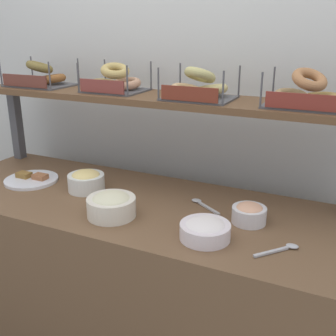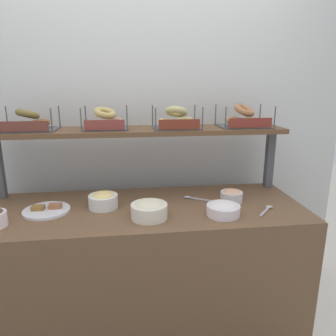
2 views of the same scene
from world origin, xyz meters
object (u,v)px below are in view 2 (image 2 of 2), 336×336
(serving_spoon_by_edge, at_px, (267,209))
(bagel_basket_everything, at_px, (244,120))
(bowl_potato_salad, at_px, (149,209))
(bowl_lox_spread, at_px, (231,195))
(bagel_basket_plain, at_px, (176,121))
(serving_plate_white, at_px, (47,210))
(serving_spoon_near_plate, at_px, (193,198))
(bagel_basket_sesame, at_px, (105,121))
(bagel_basket_cinnamon_raisin, at_px, (28,123))
(bowl_egg_salad, at_px, (103,200))
(bowl_cream_cheese, at_px, (223,209))

(serving_spoon_by_edge, xyz_separation_m, bagel_basket_everything, (-0.02, 0.40, 0.47))
(bowl_potato_salad, relative_size, serving_spoon_by_edge, 1.42)
(bowl_lox_spread, height_order, bagel_basket_everything, bagel_basket_everything)
(bagel_basket_plain, bearing_deg, bowl_lox_spread, -36.54)
(serving_plate_white, bearing_deg, bagel_basket_everything, 11.81)
(bowl_potato_salad, height_order, bagel_basket_plain, bagel_basket_plain)
(serving_spoon_near_plate, height_order, bagel_basket_everything, bagel_basket_everything)
(bowl_potato_salad, relative_size, bagel_basket_sesame, 0.71)
(serving_spoon_by_edge, height_order, bagel_basket_everything, bagel_basket_everything)
(bagel_basket_cinnamon_raisin, relative_size, bagel_basket_everything, 1.01)
(bowl_lox_spread, relative_size, bowl_potato_salad, 0.68)
(bagel_basket_plain, bearing_deg, serving_plate_white, -162.59)
(bowl_egg_salad, relative_size, serving_plate_white, 0.65)
(bowl_potato_salad, xyz_separation_m, serving_spoon_by_edge, (0.69, 0.02, -0.04))
(bowl_lox_spread, distance_m, bagel_basket_plain, 0.59)
(bagel_basket_plain, bearing_deg, bowl_egg_salad, -153.87)
(serving_spoon_near_plate, relative_size, serving_spoon_by_edge, 1.13)
(bowl_lox_spread, bearing_deg, bowl_cream_cheese, -119.74)
(bowl_cream_cheese, distance_m, bagel_basket_plain, 0.65)
(bowl_potato_salad, bearing_deg, bagel_basket_plain, 63.05)
(serving_plate_white, relative_size, bagel_basket_sesame, 0.93)
(bowl_cream_cheese, xyz_separation_m, bagel_basket_everything, (0.25, 0.44, 0.44))
(serving_spoon_by_edge, height_order, bagel_basket_plain, bagel_basket_plain)
(bowl_cream_cheese, height_order, bagel_basket_sesame, bagel_basket_sesame)
(serving_spoon_near_plate, height_order, bagel_basket_plain, bagel_basket_plain)
(serving_plate_white, bearing_deg, serving_spoon_near_plate, 5.70)
(serving_spoon_near_plate, height_order, bagel_basket_cinnamon_raisin, bagel_basket_cinnamon_raisin)
(serving_spoon_near_plate, distance_m, serving_spoon_by_edge, 0.45)
(bowl_lox_spread, bearing_deg, bowl_egg_salad, 179.80)
(serving_spoon_near_plate, bearing_deg, bagel_basket_sesame, 160.79)
(bowl_cream_cheese, distance_m, serving_spoon_by_edge, 0.28)
(bagel_basket_cinnamon_raisin, bearing_deg, bowl_lox_spread, -11.68)
(bowl_lox_spread, relative_size, bagel_basket_everything, 0.41)
(bowl_potato_salad, relative_size, bagel_basket_plain, 0.67)
(bowl_cream_cheese, distance_m, bagel_basket_everything, 0.67)
(bagel_basket_sesame, height_order, bagel_basket_everything, bagel_basket_everything)
(bowl_cream_cheese, relative_size, serving_spoon_near_plate, 1.17)
(bagel_basket_cinnamon_raisin, bearing_deg, bowl_potato_salad, -31.70)
(bowl_potato_salad, distance_m, bowl_cream_cheese, 0.41)
(bowl_potato_salad, relative_size, bowl_egg_salad, 1.17)
(bagel_basket_cinnamon_raisin, height_order, bagel_basket_plain, bagel_basket_plain)
(bowl_lox_spread, height_order, bowl_potato_salad, bowl_potato_salad)
(bowl_potato_salad, distance_m, bowl_egg_salad, 0.32)
(serving_plate_white, bearing_deg, bowl_potato_salad, -16.10)
(bowl_egg_salad, distance_m, bagel_basket_plain, 0.68)
(serving_spoon_near_plate, relative_size, bagel_basket_everything, 0.48)
(bowl_cream_cheese, bearing_deg, bagel_basket_sesame, 145.01)
(serving_spoon_by_edge, bearing_deg, bowl_lox_spread, 135.64)
(bowl_lox_spread, distance_m, bagel_basket_cinnamon_raisin, 1.32)
(bowl_egg_salad, xyz_separation_m, serving_plate_white, (-0.32, -0.02, -0.04))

